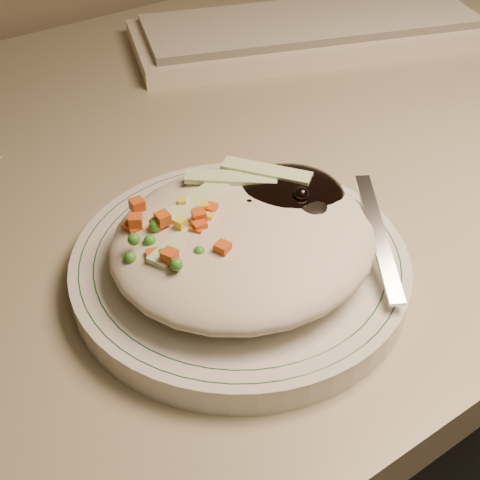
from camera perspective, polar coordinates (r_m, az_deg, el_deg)
desk at (r=0.77m, az=-3.64°, el=-5.02°), size 1.40×0.70×0.74m
plate at (r=0.49m, az=0.00°, el=-2.32°), size 0.25×0.25×0.02m
plate_rim at (r=0.49m, az=0.00°, el=-1.45°), size 0.23×0.23×0.00m
meal at (r=0.47m, az=0.48°, el=0.66°), size 0.21×0.19×0.05m
keyboard at (r=0.86m, az=6.02°, el=17.37°), size 0.46×0.29×0.03m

